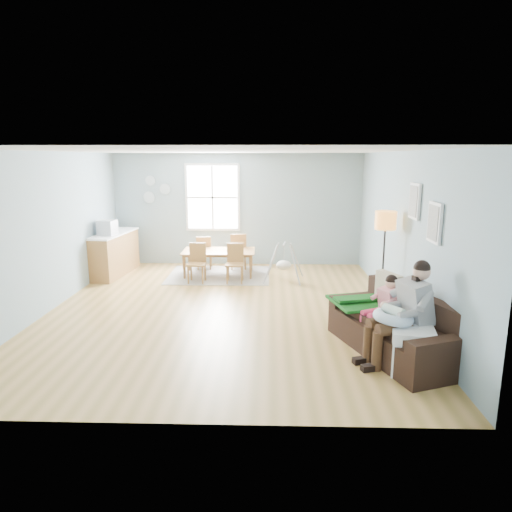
{
  "coord_description": "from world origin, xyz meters",
  "views": [
    {
      "loc": [
        0.79,
        -7.55,
        2.6
      ],
      "look_at": [
        0.56,
        -0.19,
        1.0
      ],
      "focal_mm": 32.0,
      "sensor_mm": 36.0,
      "label": 1
    }
  ],
  "objects_px": {
    "chair_se": "(235,261)",
    "chair_ne": "(238,249)",
    "sofa": "(396,332)",
    "chair_nw": "(204,251)",
    "chair_sw": "(197,261)",
    "baby_swing": "(284,264)",
    "father": "(404,310)",
    "toddler": "(385,300)",
    "monitor": "(107,228)",
    "floor_lamp": "(385,229)",
    "storage_cube": "(412,351)",
    "dining_table": "(219,263)",
    "counter": "(115,253)"
  },
  "relations": [
    {
      "from": "chair_se",
      "to": "chair_ne",
      "type": "relative_size",
      "value": 0.96
    },
    {
      "from": "sofa",
      "to": "chair_nw",
      "type": "distance_m",
      "value": 5.65
    },
    {
      "from": "chair_sw",
      "to": "baby_swing",
      "type": "bearing_deg",
      "value": 4.38
    },
    {
      "from": "father",
      "to": "chair_ne",
      "type": "height_order",
      "value": "father"
    },
    {
      "from": "toddler",
      "to": "baby_swing",
      "type": "bearing_deg",
      "value": 110.12
    },
    {
      "from": "chair_se",
      "to": "monitor",
      "type": "height_order",
      "value": "monitor"
    },
    {
      "from": "sofa",
      "to": "floor_lamp",
      "type": "distance_m",
      "value": 2.12
    },
    {
      "from": "baby_swing",
      "to": "storage_cube",
      "type": "bearing_deg",
      "value": -71.22
    },
    {
      "from": "floor_lamp",
      "to": "storage_cube",
      "type": "bearing_deg",
      "value": -94.63
    },
    {
      "from": "floor_lamp",
      "to": "chair_sw",
      "type": "relative_size",
      "value": 2.07
    },
    {
      "from": "toddler",
      "to": "chair_se",
      "type": "relative_size",
      "value": 1.01
    },
    {
      "from": "chair_nw",
      "to": "dining_table",
      "type": "bearing_deg",
      "value": -53.96
    },
    {
      "from": "storage_cube",
      "to": "chair_sw",
      "type": "height_order",
      "value": "chair_sw"
    },
    {
      "from": "floor_lamp",
      "to": "dining_table",
      "type": "relative_size",
      "value": 1.07
    },
    {
      "from": "sofa",
      "to": "toddler",
      "type": "distance_m",
      "value": 0.46
    },
    {
      "from": "sofa",
      "to": "monitor",
      "type": "bearing_deg",
      "value": 144.22
    },
    {
      "from": "counter",
      "to": "baby_swing",
      "type": "relative_size",
      "value": 1.95
    },
    {
      "from": "chair_se",
      "to": "chair_ne",
      "type": "bearing_deg",
      "value": 90.19
    },
    {
      "from": "toddler",
      "to": "floor_lamp",
      "type": "xyz_separation_m",
      "value": [
        0.36,
        1.62,
        0.73
      ]
    },
    {
      "from": "father",
      "to": "dining_table",
      "type": "relative_size",
      "value": 0.84
    },
    {
      "from": "baby_swing",
      "to": "counter",
      "type": "bearing_deg",
      "value": 173.2
    },
    {
      "from": "sofa",
      "to": "chair_nw",
      "type": "xyz_separation_m",
      "value": [
        -3.26,
        4.61,
        0.15
      ]
    },
    {
      "from": "storage_cube",
      "to": "chair_nw",
      "type": "height_order",
      "value": "chair_nw"
    },
    {
      "from": "storage_cube",
      "to": "chair_nw",
      "type": "relative_size",
      "value": 0.73
    },
    {
      "from": "chair_se",
      "to": "sofa",
      "type": "bearing_deg",
      "value": -55.05
    },
    {
      "from": "father",
      "to": "floor_lamp",
      "type": "relative_size",
      "value": 0.78
    },
    {
      "from": "counter",
      "to": "baby_swing",
      "type": "bearing_deg",
      "value": -6.8
    },
    {
      "from": "father",
      "to": "counter",
      "type": "bearing_deg",
      "value": 139.68
    },
    {
      "from": "dining_table",
      "to": "toddler",
      "type": "bearing_deg",
      "value": -56.31
    },
    {
      "from": "chair_ne",
      "to": "monitor",
      "type": "xyz_separation_m",
      "value": [
        -2.77,
        -0.84,
        0.63
      ]
    },
    {
      "from": "sofa",
      "to": "dining_table",
      "type": "distance_m",
      "value": 4.96
    },
    {
      "from": "father",
      "to": "chair_sw",
      "type": "xyz_separation_m",
      "value": [
        -3.23,
        3.81,
        -0.25
      ]
    },
    {
      "from": "dining_table",
      "to": "floor_lamp",
      "type": "bearing_deg",
      "value": -37.77
    },
    {
      "from": "floor_lamp",
      "to": "chair_se",
      "type": "relative_size",
      "value": 2.08
    },
    {
      "from": "chair_nw",
      "to": "counter",
      "type": "xyz_separation_m",
      "value": [
        -1.95,
        -0.52,
        0.04
      ]
    },
    {
      "from": "father",
      "to": "monitor",
      "type": "xyz_separation_m",
      "value": [
        -5.21,
        4.08,
        0.4
      ]
    },
    {
      "from": "toddler",
      "to": "chair_nw",
      "type": "xyz_separation_m",
      "value": [
        -3.12,
        4.45,
        -0.26
      ]
    },
    {
      "from": "baby_swing",
      "to": "sofa",
      "type": "bearing_deg",
      "value": -68.75
    },
    {
      "from": "chair_sw",
      "to": "chair_se",
      "type": "height_order",
      "value": "chair_sw"
    },
    {
      "from": "chair_ne",
      "to": "baby_swing",
      "type": "xyz_separation_m",
      "value": [
        1.04,
        -0.97,
        -0.12
      ]
    },
    {
      "from": "dining_table",
      "to": "chair_se",
      "type": "height_order",
      "value": "chair_se"
    },
    {
      "from": "father",
      "to": "dining_table",
      "type": "height_order",
      "value": "father"
    },
    {
      "from": "sofa",
      "to": "storage_cube",
      "type": "relative_size",
      "value": 3.8
    },
    {
      "from": "chair_ne",
      "to": "toddler",
      "type": "bearing_deg",
      "value": -62.55
    },
    {
      "from": "chair_nw",
      "to": "sofa",
      "type": "bearing_deg",
      "value": -54.74
    },
    {
      "from": "storage_cube",
      "to": "baby_swing",
      "type": "xyz_separation_m",
      "value": [
        -1.44,
        4.23,
        0.09
      ]
    },
    {
      "from": "chair_sw",
      "to": "chair_nw",
      "type": "relative_size",
      "value": 1.04
    },
    {
      "from": "chair_se",
      "to": "chair_nw",
      "type": "distance_m",
      "value": 1.37
    },
    {
      "from": "sofa",
      "to": "chair_se",
      "type": "bearing_deg",
      "value": 124.95
    },
    {
      "from": "chair_nw",
      "to": "baby_swing",
      "type": "relative_size",
      "value": 0.89
    }
  ]
}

